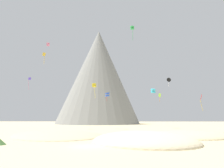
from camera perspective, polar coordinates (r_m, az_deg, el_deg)
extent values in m
plane|color=#CCBA8E|center=(26.86, -7.38, -17.28)|extent=(400.00, 400.00, 0.00)
ellipsoid|color=beige|center=(31.29, 9.07, -16.16)|extent=(22.05, 22.28, 3.30)
ellipsoid|color=beige|center=(42.55, 20.48, -13.95)|extent=(17.77, 16.64, 2.30)
ellipsoid|color=#CCBA8E|center=(44.22, -15.30, -14.04)|extent=(26.76, 29.11, 1.83)
cone|color=#568442|center=(46.17, -25.46, -13.00)|extent=(2.47, 2.47, 0.42)
cone|color=#668C4C|center=(50.21, -21.11, -12.83)|extent=(2.49, 2.49, 0.63)
cone|color=gray|center=(135.25, -3.95, 2.38)|extent=(76.55, 76.55, 63.96)
cone|color=gray|center=(135.14, -6.57, -2.93)|extent=(37.22, 37.22, 39.04)
cube|color=gold|center=(61.82, -18.86, 8.06)|extent=(1.00, 0.35, 1.09)
cylinder|color=gold|center=(61.29, -18.83, 6.56)|extent=(0.10, 0.13, 2.40)
cube|color=#8CD133|center=(73.20, 13.47, -3.12)|extent=(0.65, 1.01, 1.38)
cylinder|color=orange|center=(73.05, 13.50, -4.26)|extent=(0.23, 0.32, 1.69)
cube|color=green|center=(57.89, 5.80, 15.47)|extent=(1.08, 1.12, 0.55)
cube|color=green|center=(58.13, 5.79, 15.95)|extent=(1.08, 1.12, 0.55)
cylinder|color=green|center=(57.16, 5.97, 13.83)|extent=(0.13, 0.44, 3.22)
cube|color=#E5668C|center=(78.62, -17.85, 10.49)|extent=(1.36, 1.41, 0.70)
cube|color=#E5668C|center=(78.86, -17.82, 10.96)|extent=(1.36, 1.41, 0.70)
cone|color=black|center=(68.63, 15.92, 1.14)|extent=(1.44, 0.43, 1.44)
cylinder|color=white|center=(68.34, 15.86, -0.06)|extent=(0.18, 0.11, 1.51)
cube|color=blue|center=(68.34, -1.34, -3.33)|extent=(1.54, 1.50, 0.71)
cube|color=blue|center=(68.43, -1.34, -2.72)|extent=(1.54, 1.50, 0.71)
cylinder|color=red|center=(68.24, -1.54, -4.24)|extent=(0.23, 0.12, 1.71)
cube|color=yellow|center=(72.24, -5.13, -0.65)|extent=(1.44, 1.43, 0.57)
cube|color=yellow|center=(72.35, -5.12, -0.08)|extent=(1.44, 1.43, 0.57)
cylinder|color=yellow|center=(71.88, -4.97, -2.45)|extent=(0.61, 0.35, 4.01)
cube|color=red|center=(56.04, 24.15, -3.44)|extent=(0.79, 0.85, 1.37)
cylinder|color=gold|center=(55.85, 24.23, -5.62)|extent=(0.47, 0.25, 2.94)
cube|color=#5138B2|center=(64.47, -22.49, 1.43)|extent=(0.89, 0.29, 0.88)
cylinder|color=pink|center=(64.25, -22.78, -0.22)|extent=(0.38, 0.35, 2.98)
cube|color=#33BCDB|center=(78.12, 11.71, -2.23)|extent=(1.69, 1.78, 0.97)
cube|color=#33BCDB|center=(78.23, 11.69, -1.60)|extent=(1.69, 1.78, 0.97)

